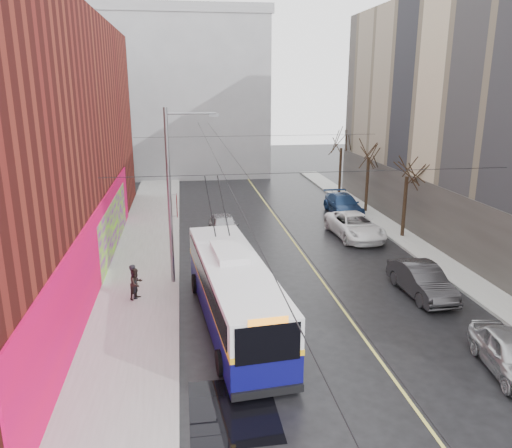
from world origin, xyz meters
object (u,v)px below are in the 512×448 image
(pedestrian_a, at_px, (134,281))
(pedestrian_b, at_px, (136,284))
(tree_near, at_px, (408,165))
(parked_car_a, at_px, (511,354))
(parked_car_c, at_px, (355,226))
(tree_mid, at_px, (369,148))
(parked_car_d, at_px, (343,205))
(following_car, at_px, (224,226))
(streetlight_pole, at_px, (172,193))
(trolleybus, at_px, (234,291))
(parked_car_b, at_px, (422,280))
(tree_far, at_px, (342,140))

(pedestrian_a, bearing_deg, pedestrian_b, -146.82)
(tree_near, xyz_separation_m, parked_car_a, (-3.20, -16.16, -4.25))
(pedestrian_b, bearing_deg, parked_car_c, -17.84)
(tree_mid, distance_m, pedestrian_a, 23.03)
(parked_car_d, relative_size, following_car, 1.17)
(parked_car_a, bearing_deg, tree_mid, 90.52)
(parked_car_a, height_order, pedestrian_b, pedestrian_b)
(streetlight_pole, xyz_separation_m, pedestrian_b, (-1.85, -1.95, -3.93))
(parked_car_d, height_order, following_car, same)
(tree_mid, distance_m, following_car, 13.82)
(following_car, relative_size, pedestrian_a, 2.75)
(trolleybus, bearing_deg, parked_car_a, -34.15)
(streetlight_pole, relative_size, following_car, 1.94)
(tree_mid, distance_m, pedestrian_b, 23.05)
(trolleybus, xyz_separation_m, pedestrian_b, (-4.36, 2.97, -0.62))
(trolleybus, bearing_deg, pedestrian_a, 140.27)
(pedestrian_b, bearing_deg, parked_car_b, -54.78)
(tree_mid, height_order, parked_car_c, tree_mid)
(parked_car_a, relative_size, parked_car_b, 0.91)
(parked_car_a, height_order, parked_car_b, parked_car_b)
(tree_near, xyz_separation_m, parked_car_b, (-3.18, -9.23, -4.20))
(streetlight_pole, relative_size, parked_car_b, 1.92)
(tree_far, bearing_deg, following_car, -134.41)
(tree_mid, height_order, parked_car_b, tree_mid)
(tree_far, height_order, parked_car_b, tree_far)
(streetlight_pole, xyz_separation_m, tree_near, (15.14, 6.00, 0.13))
(tree_near, height_order, parked_car_b, tree_near)
(pedestrian_a, relative_size, pedestrian_b, 1.10)
(tree_far, bearing_deg, parked_car_b, -97.80)
(tree_far, distance_m, pedestrian_b, 28.08)
(parked_car_a, bearing_deg, tree_far, 92.33)
(tree_near, bearing_deg, pedestrian_a, -155.36)
(parked_car_a, relative_size, following_car, 0.92)
(tree_near, distance_m, pedestrian_b, 19.19)
(trolleybus, bearing_deg, tree_far, 58.02)
(trolleybus, xyz_separation_m, parked_car_b, (9.45, 1.69, -0.76))
(parked_car_c, xyz_separation_m, following_car, (-8.78, 1.22, -0.02))
(trolleybus, distance_m, parked_car_a, 10.81)
(tree_mid, xyz_separation_m, trolleybus, (-12.63, -17.92, -3.72))
(parked_car_a, xyz_separation_m, pedestrian_b, (-13.79, 8.21, 0.19))
(parked_car_b, relative_size, parked_car_d, 0.86)
(streetlight_pole, height_order, tree_far, streetlight_pole)
(trolleybus, bearing_deg, tree_near, 35.75)
(tree_mid, height_order, following_car, tree_mid)
(tree_mid, distance_m, parked_car_d, 4.90)
(streetlight_pole, relative_size, trolleybus, 0.77)
(parked_car_d, bearing_deg, tree_far, 75.78)
(streetlight_pole, bearing_deg, tree_mid, 40.65)
(trolleybus, relative_size, following_car, 2.53)
(following_car, xyz_separation_m, pedestrian_b, (-5.01, -9.72, 0.12))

